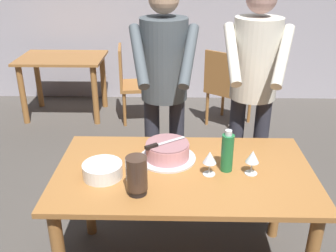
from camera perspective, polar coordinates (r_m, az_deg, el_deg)
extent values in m
cube|color=#9E6633|center=(2.22, 2.41, -6.84)|extent=(1.47, 0.84, 0.03)
cylinder|color=#9E6633|center=(2.79, -11.79, -9.40)|extent=(0.07, 0.07, 0.72)
cylinder|color=#9E6633|center=(2.81, 15.98, -9.58)|extent=(0.07, 0.07, 0.72)
cylinder|color=silver|center=(2.32, -0.08, -4.78)|extent=(0.34, 0.34, 0.01)
cylinder|color=#D18C93|center=(2.30, -0.08, -3.67)|extent=(0.26, 0.26, 0.09)
cylinder|color=#926267|center=(2.27, -0.09, -2.59)|extent=(0.25, 0.25, 0.01)
cube|color=silver|center=(2.28, 0.34, -2.24)|extent=(0.18, 0.13, 0.00)
cube|color=black|center=(2.22, -2.47, -3.06)|extent=(0.08, 0.06, 0.02)
cylinder|color=white|center=(2.18, -9.60, -7.27)|extent=(0.22, 0.22, 0.01)
cylinder|color=white|center=(2.18, -9.62, -7.04)|extent=(0.22, 0.22, 0.01)
cylinder|color=white|center=(2.17, -9.64, -6.82)|extent=(0.22, 0.22, 0.01)
cylinder|color=white|center=(2.17, -9.66, -6.59)|extent=(0.22, 0.22, 0.01)
cylinder|color=white|center=(2.16, -9.68, -6.36)|extent=(0.22, 0.22, 0.01)
cylinder|color=white|center=(2.16, -9.70, -6.14)|extent=(0.22, 0.22, 0.01)
cylinder|color=white|center=(2.15, -9.72, -5.91)|extent=(0.22, 0.22, 0.01)
cylinder|color=white|center=(2.15, -9.73, -5.68)|extent=(0.22, 0.22, 0.01)
cylinder|color=silver|center=(2.23, 12.19, -6.84)|extent=(0.07, 0.07, 0.00)
cylinder|color=silver|center=(2.21, 12.27, -6.02)|extent=(0.01, 0.01, 0.07)
cone|color=silver|center=(2.18, 12.44, -4.44)|extent=(0.08, 0.08, 0.07)
cylinder|color=silver|center=(2.19, 6.09, -7.07)|extent=(0.07, 0.07, 0.00)
cylinder|color=silver|center=(2.17, 6.13, -6.24)|extent=(0.01, 0.01, 0.07)
cone|color=silver|center=(2.13, 6.22, -4.62)|extent=(0.08, 0.08, 0.07)
cylinder|color=#1E6B38|center=(2.19, 8.77, -3.96)|extent=(0.07, 0.07, 0.22)
cylinder|color=silver|center=(2.13, 8.98, -1.01)|extent=(0.04, 0.04, 0.03)
cylinder|color=black|center=(2.02, -4.56, -9.54)|extent=(0.10, 0.10, 0.03)
cylinder|color=#3F2D23|center=(1.96, -4.66, -7.00)|extent=(0.11, 0.11, 0.18)
cylinder|color=#2D2D38|center=(2.91, 1.25, -4.58)|extent=(0.11, 0.11, 0.95)
cylinder|color=#2D2D38|center=(2.91, -2.30, -4.58)|extent=(0.11, 0.11, 0.95)
cylinder|color=#3F474C|center=(2.63, -0.59, 9.84)|extent=(0.32, 0.32, 0.55)
cylinder|color=#3F474C|center=(2.44, 3.11, 10.38)|extent=(0.15, 0.42, 0.34)
cylinder|color=#3F474C|center=(2.44, -4.35, 10.36)|extent=(0.17, 0.42, 0.34)
cylinder|color=#2D2D38|center=(2.99, 13.26, -4.47)|extent=(0.11, 0.11, 0.95)
cylinder|color=#2D2D38|center=(2.98, 9.81, -4.21)|extent=(0.11, 0.11, 0.95)
cylinder|color=beige|center=(2.71, 12.88, 9.69)|extent=(0.32, 0.32, 0.55)
cylinder|color=beige|center=(2.53, 16.70, 9.91)|extent=(0.22, 0.41, 0.34)
cylinder|color=beige|center=(2.51, 9.52, 10.52)|extent=(0.09, 0.42, 0.34)
cube|color=#9E6633|center=(4.82, -15.49, 9.69)|extent=(1.00, 0.70, 0.03)
cylinder|color=#9E6633|center=(4.81, -20.73, 4.34)|extent=(0.07, 0.07, 0.71)
cylinder|color=#9E6633|center=(4.56, -10.76, 4.47)|extent=(0.07, 0.07, 0.71)
cylinder|color=#9E6633|center=(5.30, -18.68, 6.43)|extent=(0.07, 0.07, 0.71)
cylinder|color=#9E6633|center=(5.07, -9.56, 6.62)|extent=(0.07, 0.07, 0.71)
cube|color=#9E6633|center=(4.60, -4.32, 5.97)|extent=(0.49, 0.49, 0.04)
cylinder|color=#9E6633|center=(4.85, -2.15, 4.22)|extent=(0.04, 0.04, 0.41)
cylinder|color=#9E6633|center=(4.51, -1.84, 2.62)|extent=(0.04, 0.04, 0.41)
cylinder|color=#9E6633|center=(4.84, -6.46, 4.05)|extent=(0.04, 0.04, 0.41)
cylinder|color=#9E6633|center=(4.50, -6.47, 2.43)|extent=(0.04, 0.04, 0.41)
cube|color=#9E6633|center=(4.52, -7.04, 8.80)|extent=(0.08, 0.44, 0.45)
cube|color=#9E6633|center=(4.52, 9.15, 5.39)|extent=(0.61, 0.61, 0.04)
cylinder|color=#9E6633|center=(4.83, 8.13, 3.88)|extent=(0.04, 0.04, 0.41)
cylinder|color=#9E6633|center=(4.67, 12.00, 2.87)|extent=(0.04, 0.04, 0.41)
cylinder|color=#9E6633|center=(4.53, 5.83, 2.60)|extent=(0.04, 0.04, 0.41)
cylinder|color=#9E6633|center=(4.37, 9.88, 1.49)|extent=(0.04, 0.04, 0.41)
cube|color=#9E6633|center=(4.27, 8.02, 7.79)|extent=(0.37, 0.28, 0.45)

